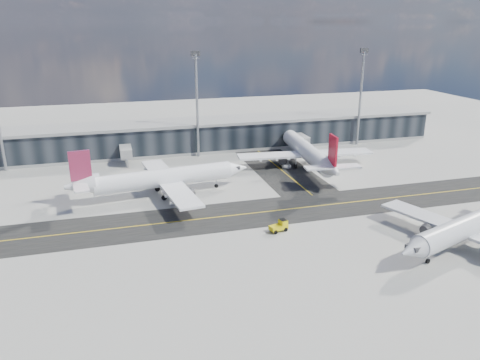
# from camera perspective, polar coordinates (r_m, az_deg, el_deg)

# --- Properties ---
(ground) EXTENTS (300.00, 300.00, 0.00)m
(ground) POSITION_cam_1_polar(r_m,az_deg,el_deg) (89.14, 0.87, -5.19)
(ground) COLOR gray
(ground) RESTS_ON ground
(taxiway_lanes) EXTENTS (180.00, 63.00, 0.03)m
(taxiway_lanes) POSITION_cam_1_polar(r_m,az_deg,el_deg) (99.68, 1.25, -2.52)
(taxiway_lanes) COLOR black
(taxiway_lanes) RESTS_ON ground
(terminal_concourse) EXTENTS (152.00, 19.80, 8.80)m
(terminal_concourse) POSITION_cam_1_polar(r_m,az_deg,el_deg) (138.77, -5.66, 5.29)
(terminal_concourse) COLOR black
(terminal_concourse) RESTS_ON ground
(floodlight_masts) EXTENTS (102.50, 0.70, 28.90)m
(floodlight_masts) POSITION_cam_1_polar(r_m,az_deg,el_deg) (129.83, -5.27, 9.56)
(floodlight_masts) COLOR gray
(floodlight_masts) RESTS_ON ground
(airliner_af) EXTENTS (40.19, 34.37, 11.90)m
(airliner_af) POSITION_cam_1_polar(r_m,az_deg,el_deg) (102.76, -9.54, 0.20)
(airliner_af) COLOR white
(airliner_af) RESTS_ON ground
(airliner_redtail) EXTENTS (36.19, 42.38, 12.55)m
(airliner_redtail) POSITION_cam_1_polar(r_m,az_deg,el_deg) (122.46, 8.23, 3.39)
(airliner_redtail) COLOR white
(airliner_redtail) RESTS_ON ground
(airliner_near) EXTENTS (36.43, 31.45, 11.09)m
(airliner_near) POSITION_cam_1_polar(r_m,az_deg,el_deg) (88.41, 26.43, -4.90)
(airliner_near) COLOR silver
(airliner_near) RESTS_ON ground
(baggage_tug) EXTENTS (3.64, 2.44, 2.10)m
(baggage_tug) POSITION_cam_1_polar(r_m,az_deg,el_deg) (85.49, 4.88, -5.57)
(baggage_tug) COLOR yellow
(baggage_tug) RESTS_ON ground
(service_van) EXTENTS (3.07, 5.33, 1.40)m
(service_van) POSITION_cam_1_polar(r_m,az_deg,el_deg) (123.36, 5.55, 1.95)
(service_van) COLOR white
(service_van) RESTS_ON ground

